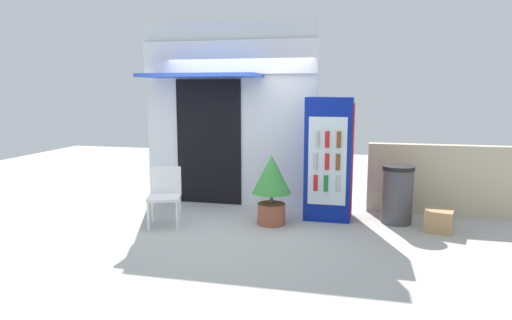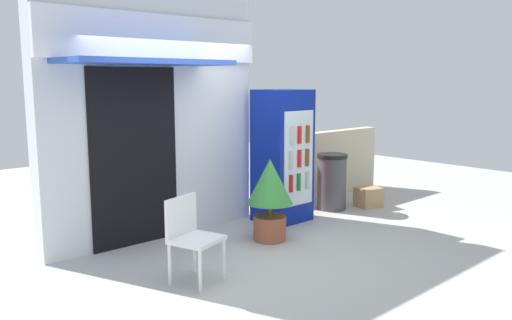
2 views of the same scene
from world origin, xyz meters
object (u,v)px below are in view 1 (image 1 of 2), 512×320
at_px(potted_plant_near_shop, 272,183).
at_px(cardboard_box, 439,221).
at_px(drink_cooler, 329,158).
at_px(plastic_chair, 165,192).
at_px(trash_bin, 397,194).

bearing_deg(potted_plant_near_shop, cardboard_box, 4.47).
distance_m(drink_cooler, potted_plant_near_shop, 1.02).
height_order(drink_cooler, potted_plant_near_shop, drink_cooler).
bearing_deg(potted_plant_near_shop, plastic_chair, -164.69).
height_order(plastic_chair, cardboard_box, plastic_chair).
bearing_deg(trash_bin, plastic_chair, -164.83).
xyz_separation_m(plastic_chair, cardboard_box, (3.90, 0.60, -0.35)).
xyz_separation_m(potted_plant_near_shop, cardboard_box, (2.38, 0.19, -0.47)).
distance_m(plastic_chair, cardboard_box, 3.96).
bearing_deg(cardboard_box, trash_bin, 151.21).
height_order(potted_plant_near_shop, cardboard_box, potted_plant_near_shop).
relative_size(drink_cooler, plastic_chair, 2.19).
height_order(plastic_chair, trash_bin, trash_bin).
xyz_separation_m(drink_cooler, cardboard_box, (1.58, -0.37, -0.79)).
height_order(drink_cooler, trash_bin, drink_cooler).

